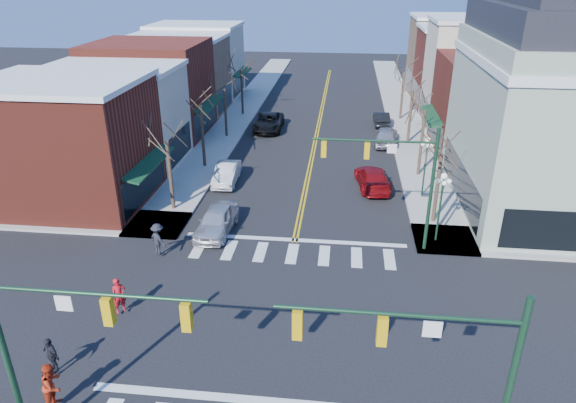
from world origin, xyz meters
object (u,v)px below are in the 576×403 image
(victorian_corner, at_px, (570,109))
(car_right_far, at_px, (381,119))
(car_left_mid, at_px, (227,173))
(pedestrian_red_a, at_px, (119,296))
(pedestrian_red_b, at_px, (53,385))
(pedestrian_dark_a, at_px, (51,355))
(car_right_near, at_px, (373,178))
(car_left_far, at_px, (269,122))
(car_right_mid, at_px, (386,136))
(car_left_near, at_px, (217,220))
(lamppost_midblock, at_px, (426,157))
(lamppost_corner, at_px, (441,196))
(pedestrian_dark_b, at_px, (158,239))

(victorian_corner, relative_size, car_right_far, 3.48)
(car_left_mid, xyz_separation_m, pedestrian_red_a, (-1.38, -16.17, 0.30))
(pedestrian_red_b, bearing_deg, pedestrian_dark_a, 31.24)
(car_left_mid, relative_size, car_right_near, 0.85)
(car_left_mid, relative_size, car_right_far, 1.07)
(car_left_far, bearing_deg, car_right_near, -55.66)
(car_left_mid, xyz_separation_m, pedestrian_dark_a, (-2.46, -20.16, 0.21))
(car_right_mid, bearing_deg, car_right_near, 87.07)
(car_left_near, xyz_separation_m, car_left_mid, (-1.12, 7.78, -0.07))
(lamppost_midblock, relative_size, pedestrian_red_a, 2.48)
(pedestrian_red_a, bearing_deg, lamppost_corner, -11.49)
(car_left_near, xyz_separation_m, car_right_near, (9.60, 8.02, -0.04))
(pedestrian_dark_b, bearing_deg, pedestrian_red_a, 124.41)
(car_left_mid, xyz_separation_m, car_right_mid, (12.32, 10.42, 0.10))
(pedestrian_red_b, bearing_deg, car_left_near, -10.79)
(victorian_corner, xyz_separation_m, car_left_mid, (-22.42, 1.54, -5.93))
(car_right_near, bearing_deg, car_right_far, -102.80)
(car_left_far, bearing_deg, pedestrian_red_b, -95.27)
(car_right_near, bearing_deg, car_left_mid, -6.29)
(car_left_far, bearing_deg, lamppost_midblock, -49.74)
(car_left_mid, xyz_separation_m, car_left_far, (1.12, 13.71, 0.07))
(car_right_mid, bearing_deg, pedestrian_dark_a, 70.20)
(pedestrian_red_b, distance_m, pedestrian_dark_a, 1.94)
(pedestrian_red_a, bearing_deg, car_left_mid, 44.52)
(pedestrian_red_b, bearing_deg, car_left_far, -4.55)
(lamppost_corner, relative_size, lamppost_midblock, 1.00)
(car_right_mid, bearing_deg, car_left_near, 64.40)
(car_right_far, bearing_deg, car_left_near, 63.61)
(car_right_mid, bearing_deg, victorian_corner, 136.20)
(car_left_near, distance_m, car_right_mid, 21.37)
(car_right_mid, relative_size, car_right_far, 1.19)
(car_right_far, relative_size, pedestrian_dark_b, 2.21)
(car_left_far, height_order, pedestrian_dark_b, pedestrian_dark_b)
(car_left_near, xyz_separation_m, car_right_mid, (11.20, 18.20, 0.03))
(lamppost_midblock, relative_size, car_right_near, 0.84)
(lamppost_corner, bearing_deg, car_left_near, -178.92)
(victorian_corner, bearing_deg, car_right_mid, 130.20)
(car_left_near, relative_size, car_right_near, 0.90)
(car_left_near, xyz_separation_m, pedestrian_dark_a, (-3.58, -12.37, 0.14))
(car_left_far, xyz_separation_m, pedestrian_dark_a, (-3.58, -33.86, 0.14))
(car_right_mid, relative_size, pedestrian_red_b, 2.57)
(car_left_far, relative_size, car_right_near, 1.10)
(lamppost_midblock, bearing_deg, car_left_near, -152.57)
(car_left_far, relative_size, pedestrian_dark_b, 3.08)
(car_right_far, xyz_separation_m, pedestrian_red_b, (-13.67, -38.49, 0.42))
(car_right_near, xyz_separation_m, pedestrian_dark_b, (-12.10, -11.15, 0.32))
(pedestrian_red_a, bearing_deg, pedestrian_dark_b, 49.39)
(car_right_far, relative_size, pedestrian_dark_a, 2.60)
(pedestrian_red_a, bearing_deg, car_right_near, 12.98)
(car_left_mid, height_order, pedestrian_red_a, pedestrian_red_a)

